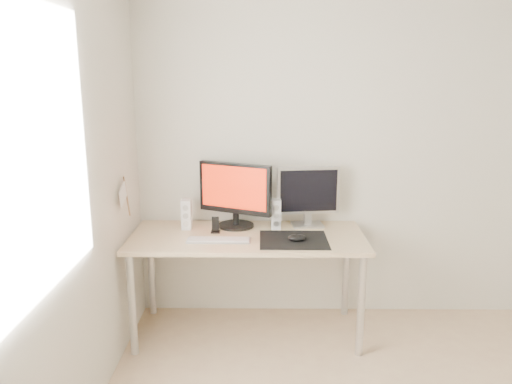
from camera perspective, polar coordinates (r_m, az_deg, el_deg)
name	(u,v)px	position (r m, az deg, el deg)	size (l,w,h in m)	color
wall_back	(375,152)	(3.76, 13.49, 4.47)	(3.50, 3.50, 0.00)	silver
wall_left	(29,219)	(2.15, -24.51, -2.78)	(3.50, 3.50, 0.00)	silver
window_pane	(25,156)	(2.10, -24.87, 3.80)	(1.30, 1.30, 0.00)	white
mousepad	(294,240)	(3.34, 4.32, -5.47)	(0.45, 0.40, 0.00)	black
mouse	(297,238)	(3.30, 4.71, -5.25)	(0.12, 0.07, 0.04)	black
desk	(247,246)	(3.45, -0.99, -6.18)	(1.60, 0.70, 0.73)	#D1B587
main_monitor	(235,193)	(3.54, -2.41, -0.07)	(0.52, 0.34, 0.47)	black
second_monitor	(308,194)	(3.59, 5.97, -0.18)	(0.45, 0.18, 0.43)	silver
speaker_left	(187,214)	(3.57, -7.95, -2.55)	(0.07, 0.08, 0.21)	white
speaker_right	(276,214)	(3.54, 2.30, -2.55)	(0.07, 0.08, 0.21)	white
keyboard	(219,240)	(3.31, -4.27, -5.50)	(0.42, 0.12, 0.02)	#ADADAF
phone_dock	(215,228)	(3.48, -4.65, -4.10)	(0.06, 0.05, 0.11)	black
pennant	(124,195)	(3.32, -14.83, -0.30)	(0.01, 0.23, 0.29)	#A57F54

